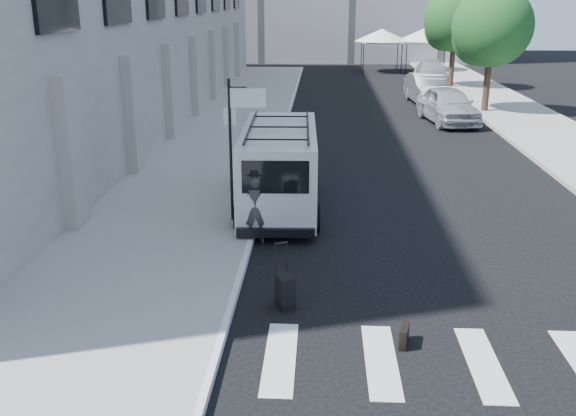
# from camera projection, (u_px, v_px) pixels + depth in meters

# --- Properties ---
(ground) EXTENTS (120.00, 120.00, 0.00)m
(ground) POSITION_uv_depth(u_px,v_px,m) (339.00, 280.00, 13.02)
(ground) COLOR black
(ground) RESTS_ON ground
(sidewalk_left) EXTENTS (4.50, 48.00, 0.15)m
(sidewalk_left) POSITION_uv_depth(u_px,v_px,m) (235.00, 125.00, 28.38)
(sidewalk_left) COLOR gray
(sidewalk_left) RESTS_ON ground
(sidewalk_right) EXTENTS (4.00, 56.00, 0.15)m
(sidewalk_right) POSITION_uv_depth(u_px,v_px,m) (513.00, 112.00, 31.51)
(sidewalk_right) COLOR gray
(sidewalk_right) RESTS_ON ground
(sign_pole) EXTENTS (1.03, 0.07, 3.50)m
(sign_pole) POSITION_uv_depth(u_px,v_px,m) (240.00, 121.00, 15.34)
(sign_pole) COLOR black
(sign_pole) RESTS_ON sidewalk_left
(tree_near) EXTENTS (3.80, 3.83, 6.03)m
(tree_near) POSITION_uv_depth(u_px,v_px,m) (489.00, 30.00, 30.50)
(tree_near) COLOR black
(tree_near) RESTS_ON ground
(tree_far) EXTENTS (3.80, 3.83, 6.03)m
(tree_far) POSITION_uv_depth(u_px,v_px,m) (453.00, 23.00, 39.04)
(tree_far) COLOR black
(tree_far) RESTS_ON ground
(tent_left) EXTENTS (4.00, 4.00, 3.20)m
(tent_left) POSITION_uv_depth(u_px,v_px,m) (382.00, 35.00, 48.00)
(tent_left) COLOR black
(tent_left) RESTS_ON ground
(tent_right) EXTENTS (4.00, 4.00, 3.20)m
(tent_right) POSITION_uv_depth(u_px,v_px,m) (424.00, 35.00, 48.31)
(tent_right) COLOR black
(tent_right) RESTS_ON ground
(businessman) EXTENTS (0.63, 0.44, 1.65)m
(businessman) POSITION_uv_depth(u_px,v_px,m) (255.00, 209.00, 14.75)
(businessman) COLOR #303133
(businessman) RESTS_ON ground
(briefcase) EXTENTS (0.22, 0.46, 0.34)m
(briefcase) POSITION_uv_depth(u_px,v_px,m) (404.00, 336.00, 10.55)
(briefcase) COLOR black
(briefcase) RESTS_ON ground
(suitcase) EXTENTS (0.42, 0.51, 1.21)m
(suitcase) POSITION_uv_depth(u_px,v_px,m) (285.00, 291.00, 11.81)
(suitcase) COLOR black
(suitcase) RESTS_ON ground
(cargo_van) EXTENTS (2.21, 5.88, 2.20)m
(cargo_van) POSITION_uv_depth(u_px,v_px,m) (280.00, 167.00, 17.19)
(cargo_van) COLOR silver
(cargo_van) RESTS_ON ground
(parked_car_a) EXTENTS (2.54, 4.96, 1.62)m
(parked_car_a) POSITION_uv_depth(u_px,v_px,m) (448.00, 105.00, 29.02)
(parked_car_a) COLOR #AEB1B6
(parked_car_a) RESTS_ON ground
(parked_car_b) EXTENTS (2.05, 4.95, 1.59)m
(parked_car_b) POSITION_uv_depth(u_px,v_px,m) (428.00, 89.00, 34.09)
(parked_car_b) COLOR #5A5B61
(parked_car_b) RESTS_ON ground
(parked_car_c) EXTENTS (2.05, 4.88, 1.41)m
(parked_car_c) POSITION_uv_depth(u_px,v_px,m) (431.00, 73.00, 42.36)
(parked_car_c) COLOR #ACADB4
(parked_car_c) RESTS_ON ground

